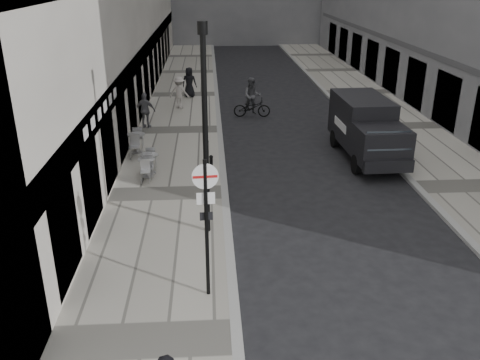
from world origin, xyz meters
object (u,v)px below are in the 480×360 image
at_px(panel_van, 366,126).
at_px(cyclist, 252,102).
at_px(lamppost, 205,122).
at_px(sign_post, 206,211).

height_order(panel_van, cyclist, panel_van).
bearing_deg(lamppost, panel_van, 43.91).
bearing_deg(cyclist, sign_post, -94.12).
xyz_separation_m(lamppost, cyclist, (2.42, 13.02, -2.66)).
distance_m(lamppost, cyclist, 13.51).
bearing_deg(panel_van, sign_post, -126.03).
relative_size(sign_post, cyclist, 1.64).
bearing_deg(sign_post, panel_van, 50.97).
xyz_separation_m(sign_post, lamppost, (0.00, 3.23, 1.14)).
relative_size(panel_van, cyclist, 2.48).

